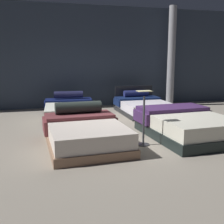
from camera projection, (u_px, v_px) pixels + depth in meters
ground_plane at (122, 128)px, 6.73m from camera, size 18.00×18.00×0.02m
showroom_back_wall at (95, 57)px, 9.61m from camera, size 18.00×0.06×3.50m
bed_0 at (85, 132)px, 5.36m from camera, size 1.57×2.08×0.77m
bed_1 at (186, 125)px, 5.94m from camera, size 1.74×2.23×0.57m
bed_2 at (70, 110)px, 8.01m from camera, size 1.60×2.19×0.68m
bed_3 at (143, 106)px, 8.58m from camera, size 1.49×1.96×0.78m
price_sign at (144, 124)px, 5.32m from camera, size 0.28×0.24×1.08m
support_pillar at (171, 57)px, 9.73m from camera, size 0.27×0.27×3.50m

